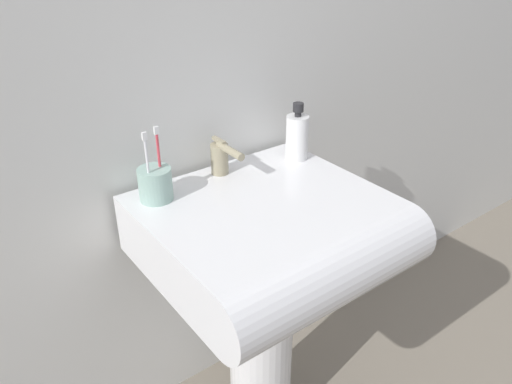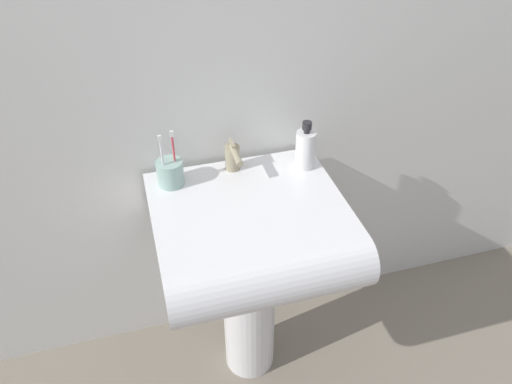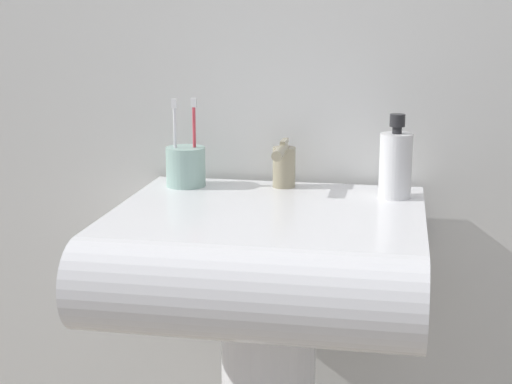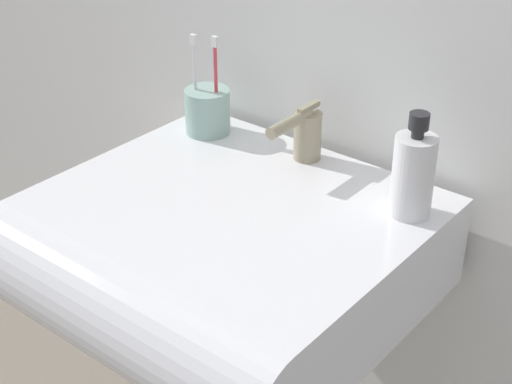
# 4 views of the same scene
# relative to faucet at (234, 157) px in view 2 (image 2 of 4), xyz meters

# --- Properties ---
(ground_plane) EXTENTS (6.00, 6.00, 0.00)m
(ground_plane) POSITION_rel_faucet_xyz_m (-0.00, -0.19, -0.89)
(ground_plane) COLOR gray
(ground_plane) RESTS_ON ground
(wall_back) EXTENTS (5.00, 0.05, 2.40)m
(wall_back) POSITION_rel_faucet_xyz_m (-0.00, 0.11, 0.31)
(wall_back) COLOR silver
(wall_back) RESTS_ON ground
(sink_pedestal) EXTENTS (0.20, 0.20, 0.67)m
(sink_pedestal) POSITION_rel_faucet_xyz_m (-0.00, -0.19, -0.56)
(sink_pedestal) COLOR white
(sink_pedestal) RESTS_ON ground
(sink_basin) EXTENTS (0.61, 0.59, 0.17)m
(sink_basin) POSITION_rel_faucet_xyz_m (-0.00, -0.25, -0.14)
(sink_basin) COLOR white
(sink_basin) RESTS_ON sink_pedestal
(faucet) EXTENTS (0.05, 0.14, 0.11)m
(faucet) POSITION_rel_faucet_xyz_m (0.00, 0.00, 0.00)
(faucet) COLOR tan
(faucet) RESTS_ON sink_basin
(toothbrush_cup) EXTENTS (0.09, 0.09, 0.20)m
(toothbrush_cup) POSITION_rel_faucet_xyz_m (-0.22, -0.02, -0.01)
(toothbrush_cup) COLOR #99BFB2
(toothbrush_cup) RESTS_ON sink_basin
(soap_bottle) EXTENTS (0.07, 0.07, 0.18)m
(soap_bottle) POSITION_rel_faucet_xyz_m (0.24, -0.05, 0.02)
(soap_bottle) COLOR white
(soap_bottle) RESTS_ON sink_basin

